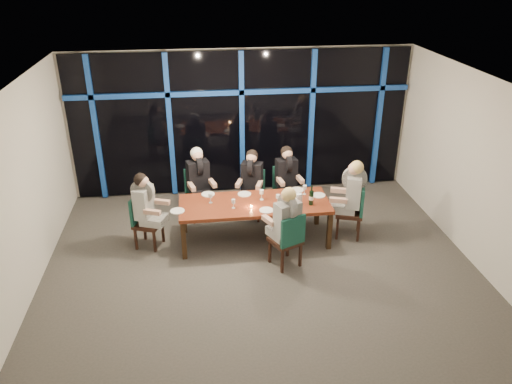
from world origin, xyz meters
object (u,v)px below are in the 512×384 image
at_px(chair_end_left, 143,219).
at_px(diner_end_right, 352,188).
at_px(dining_table, 255,206).
at_px(chair_end_right, 355,208).
at_px(chair_near_mid, 289,238).
at_px(diner_far_right, 287,171).
at_px(diner_far_mid, 251,175).
at_px(wine_bottle, 311,198).
at_px(diner_near_mid, 286,215).
at_px(chair_far_mid, 252,191).
at_px(chair_far_left, 198,191).
at_px(water_pitcher, 298,199).
at_px(diner_end_left, 146,200).
at_px(diner_far_left, 198,174).
at_px(chair_far_right, 285,187).

height_order(chair_end_left, diner_end_right, diner_end_right).
height_order(dining_table, chair_end_right, chair_end_right).
relative_size(chair_near_mid, diner_far_right, 1.05).
bearing_deg(diner_far_mid, wine_bottle, -30.00).
xyz_separation_m(diner_far_right, diner_near_mid, (-0.34, -1.78, 0.02)).
bearing_deg(chair_end_left, diner_far_right, -50.69).
relative_size(chair_end_right, chair_near_mid, 1.03).
relative_size(dining_table, chair_far_mid, 2.78).
height_order(chair_far_left, chair_far_mid, chair_far_left).
xyz_separation_m(wine_bottle, water_pitcher, (-0.21, 0.04, -0.03)).
height_order(chair_end_right, water_pitcher, chair_end_right).
distance_m(chair_near_mid, diner_end_right, 1.59).
relative_size(diner_far_right, diner_end_right, 0.95).
distance_m(diner_far_mid, diner_end_right, 1.89).
distance_m(chair_far_mid, chair_near_mid, 1.89).
distance_m(dining_table, diner_far_right, 1.23).
height_order(chair_far_left, water_pitcher, chair_far_left).
bearing_deg(water_pitcher, chair_end_left, -160.06).
bearing_deg(wine_bottle, diner_end_left, 175.12).
xyz_separation_m(chair_far_left, diner_near_mid, (1.36, -1.88, 0.38)).
distance_m(chair_far_mid, wine_bottle, 1.48).
relative_size(chair_end_left, diner_end_left, 1.03).
bearing_deg(chair_far_mid, wine_bottle, -32.74).
bearing_deg(diner_far_left, chair_end_left, -153.33).
relative_size(chair_far_right, diner_end_left, 1.03).
height_order(dining_table, chair_far_right, chair_far_right).
distance_m(chair_near_mid, wine_bottle, 0.95).
height_order(dining_table, chair_far_left, chair_far_left).
relative_size(diner_far_left, diner_near_mid, 1.01).
height_order(chair_far_right, chair_near_mid, chair_near_mid).
height_order(diner_far_left, diner_end_right, diner_end_right).
relative_size(dining_table, chair_far_left, 2.66).
bearing_deg(chair_far_left, chair_far_mid, -20.64).
xyz_separation_m(dining_table, chair_far_mid, (0.08, 0.95, -0.16)).
relative_size(chair_end_left, chair_near_mid, 0.97).
distance_m(chair_end_right, diner_end_right, 0.40).
bearing_deg(chair_near_mid, diner_far_mid, -102.79).
height_order(chair_far_mid, diner_far_mid, diner_far_mid).
height_order(chair_near_mid, diner_far_right, diner_far_right).
relative_size(chair_end_right, diner_end_left, 1.09).
xyz_separation_m(chair_end_left, diner_far_mid, (1.97, 0.80, 0.37)).
bearing_deg(chair_far_left, diner_far_mid, -24.94).
distance_m(diner_far_mid, diner_end_left, 2.07).
distance_m(chair_far_left, diner_far_right, 1.74).
xyz_separation_m(chair_end_right, water_pitcher, (-1.05, -0.08, 0.29)).
bearing_deg(chair_end_left, chair_far_mid, -45.28).
distance_m(dining_table, chair_near_mid, 1.01).
distance_m(chair_end_left, diner_far_left, 1.39).
bearing_deg(diner_far_right, chair_near_mid, -108.59).
bearing_deg(chair_end_left, chair_far_right, -49.08).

